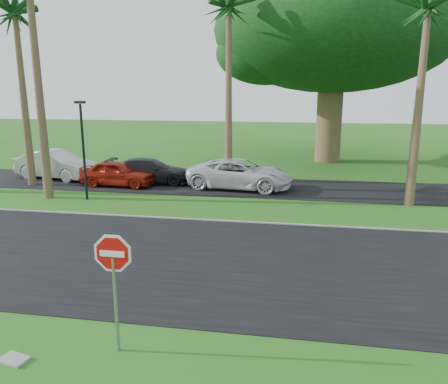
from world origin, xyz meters
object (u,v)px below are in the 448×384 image
stop_sign_near (114,269)px  car_red (118,173)px  car_minivan (240,174)px  car_silver (56,165)px  car_dark (150,171)px

stop_sign_near → car_red: size_ratio=0.64×
stop_sign_near → car_minivan: 15.12m
stop_sign_near → car_minivan: stop_sign_near is taller
car_red → car_minivan: car_minivan is taller
stop_sign_near → car_red: (-6.21, 14.56, -1.08)m
stop_sign_near → car_silver: (-10.57, 15.81, -0.95)m
car_dark → car_minivan: bearing=-101.3°
car_silver → car_minivan: size_ratio=0.90×
stop_sign_near → car_silver: 19.04m
stop_sign_near → car_dark: 16.27m
car_silver → car_minivan: bearing=-81.9°
car_red → car_minivan: bearing=-82.7°
car_red → car_minivan: (6.65, 0.52, 0.07)m
car_silver → car_dark: car_silver is taller
car_silver → car_red: size_ratio=1.22×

